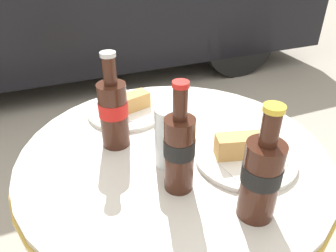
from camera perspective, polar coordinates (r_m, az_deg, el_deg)
The scene contains 7 objects.
bistro_table at distance 0.91m, azimuth 0.92°, elevation -11.52°, with size 0.78×0.78×0.70m.
cola_bottle_left at distance 0.62m, azimuth 15.91°, elevation -8.37°, with size 0.07×0.07×0.24m.
cola_bottle_right at distance 0.66m, azimuth 1.98°, elevation -4.18°, with size 0.06×0.06×0.25m.
cola_bottle_center at distance 0.81m, azimuth -9.48°, elevation 2.61°, with size 0.07×0.07×0.24m.
drinking_glass at distance 0.74m, azimuth 0.39°, elevation -2.28°, with size 0.07×0.07×0.15m.
lunch_plate_near at distance 0.80m, azimuth 13.33°, elevation -4.72°, with size 0.24×0.24×0.07m.
lunch_plate_far at distance 0.98m, azimuth -7.19°, elevation 2.99°, with size 0.23×0.23×0.06m.
Camera 1 is at (-0.26, -0.61, 1.19)m, focal length 35.00 mm.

